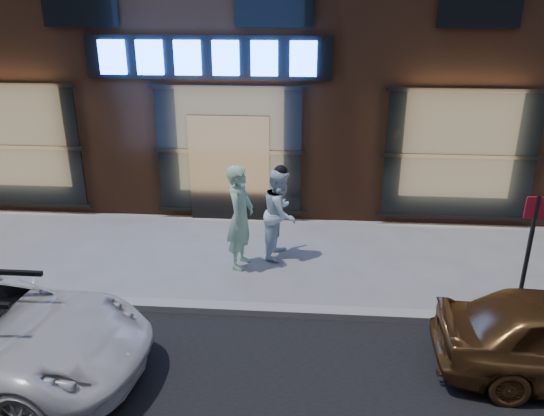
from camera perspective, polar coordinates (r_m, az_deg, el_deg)
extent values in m
plane|color=slate|center=(8.89, -8.33, -10.81)|extent=(90.00, 90.00, 0.00)
cube|color=gray|center=(8.86, -8.35, -10.48)|extent=(60.00, 0.25, 0.12)
cube|color=black|center=(11.53, -6.98, 15.77)|extent=(5.20, 0.06, 0.90)
cube|color=black|center=(11.91, -4.60, 4.23)|extent=(1.80, 0.10, 2.40)
cube|color=#FFBF72|center=(13.56, -26.08, 6.00)|extent=(3.00, 0.04, 2.60)
cube|color=black|center=(13.53, -26.17, 5.95)|extent=(3.20, 0.06, 2.80)
cube|color=#FFBF72|center=(11.85, -4.61, 6.16)|extent=(3.00, 0.04, 2.60)
cube|color=black|center=(11.81, -4.64, 6.11)|extent=(3.20, 0.06, 2.80)
cube|color=#FFBF72|center=(12.12, 19.54, 5.33)|extent=(3.00, 0.04, 2.60)
cube|color=black|center=(12.09, 19.58, 5.28)|extent=(3.20, 0.06, 2.80)
cube|color=#2659FF|center=(12.02, -16.78, 15.28)|extent=(0.55, 0.12, 0.70)
cube|color=#2659FF|center=(11.76, -13.01, 15.51)|extent=(0.55, 0.12, 0.70)
cube|color=#2659FF|center=(11.55, -9.07, 15.68)|extent=(0.55, 0.12, 0.70)
cube|color=#2659FF|center=(11.39, -5.00, 15.78)|extent=(0.55, 0.12, 0.70)
cube|color=#2659FF|center=(11.29, -0.83, 15.80)|extent=(0.55, 0.12, 0.70)
cube|color=#2659FF|center=(11.24, 3.39, 15.74)|extent=(0.55, 0.12, 0.70)
imported|color=#A2D4BE|center=(9.77, -3.43, -1.00)|extent=(0.60, 0.80, 1.98)
imported|color=white|center=(10.21, 0.92, -0.55)|extent=(0.83, 0.98, 1.77)
cylinder|color=#262628|center=(8.88, 25.69, -5.17)|extent=(0.07, 0.07, 2.10)
cube|color=red|center=(8.56, 26.60, 0.03)|extent=(0.34, 0.05, 0.33)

